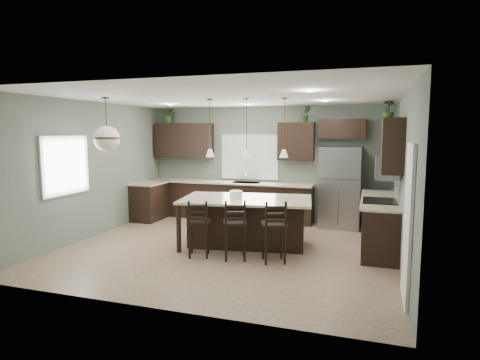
% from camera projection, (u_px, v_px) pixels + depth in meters
% --- Properties ---
extents(ground, '(6.00, 6.00, 0.00)m').
position_uv_depth(ground, '(228.00, 248.00, 7.57)').
color(ground, '#9E8466').
rests_on(ground, ground).
extents(pantry_door, '(0.04, 0.82, 2.04)m').
position_uv_depth(pantry_door, '(408.00, 224.00, 5.08)').
color(pantry_door, white).
rests_on(pantry_door, ground).
extents(window_back, '(1.35, 0.02, 1.00)m').
position_uv_depth(window_back, '(250.00, 157.00, 10.09)').
color(window_back, white).
rests_on(window_back, room_shell).
extents(window_left, '(0.02, 1.10, 1.00)m').
position_uv_depth(window_left, '(65.00, 165.00, 7.55)').
color(window_left, white).
rests_on(window_left, room_shell).
extents(left_return_cabs, '(0.60, 0.90, 0.90)m').
position_uv_depth(left_return_cabs, '(149.00, 202.00, 9.96)').
color(left_return_cabs, black).
rests_on(left_return_cabs, ground).
extents(left_return_countertop, '(0.66, 0.96, 0.04)m').
position_uv_depth(left_return_countertop, '(149.00, 183.00, 9.89)').
color(left_return_countertop, beige).
rests_on(left_return_countertop, left_return_cabs).
extents(back_lower_cabs, '(4.20, 0.60, 0.90)m').
position_uv_depth(back_lower_cabs, '(229.00, 201.00, 10.10)').
color(back_lower_cabs, black).
rests_on(back_lower_cabs, ground).
extents(back_countertop, '(4.20, 0.66, 0.04)m').
position_uv_depth(back_countertop, '(229.00, 182.00, 10.02)').
color(back_countertop, beige).
rests_on(back_countertop, back_lower_cabs).
extents(sink_inset, '(0.70, 0.45, 0.01)m').
position_uv_depth(sink_inset, '(246.00, 183.00, 9.88)').
color(sink_inset, gray).
rests_on(sink_inset, back_countertop).
extents(faucet, '(0.02, 0.02, 0.28)m').
position_uv_depth(faucet, '(246.00, 177.00, 9.83)').
color(faucet, silver).
rests_on(faucet, back_countertop).
extents(back_upper_left, '(1.55, 0.34, 0.90)m').
position_uv_depth(back_upper_left, '(184.00, 141.00, 10.44)').
color(back_upper_left, black).
rests_on(back_upper_left, room_shell).
extents(back_upper_right, '(0.85, 0.34, 0.90)m').
position_uv_depth(back_upper_right, '(296.00, 142.00, 9.53)').
color(back_upper_right, black).
rests_on(back_upper_right, room_shell).
extents(fridge_header, '(1.05, 0.34, 0.45)m').
position_uv_depth(fridge_header, '(342.00, 129.00, 9.17)').
color(fridge_header, black).
rests_on(fridge_header, room_shell).
extents(right_lower_cabs, '(0.60, 2.35, 0.90)m').
position_uv_depth(right_lower_cabs, '(379.00, 224.00, 7.52)').
color(right_lower_cabs, black).
rests_on(right_lower_cabs, ground).
extents(right_countertop, '(0.66, 2.35, 0.04)m').
position_uv_depth(right_countertop, '(379.00, 200.00, 7.47)').
color(right_countertop, beige).
rests_on(right_countertop, right_lower_cabs).
extents(cooktop, '(0.58, 0.75, 0.02)m').
position_uv_depth(cooktop, '(380.00, 201.00, 7.21)').
color(cooktop, black).
rests_on(cooktop, right_countertop).
extents(wall_oven_front, '(0.01, 0.72, 0.60)m').
position_uv_depth(wall_oven_front, '(362.00, 227.00, 7.35)').
color(wall_oven_front, gray).
rests_on(wall_oven_front, right_lower_cabs).
extents(right_upper_cabs, '(0.34, 2.35, 0.90)m').
position_uv_depth(right_upper_cabs, '(390.00, 144.00, 7.30)').
color(right_upper_cabs, black).
rests_on(right_upper_cabs, room_shell).
extents(microwave, '(0.40, 0.75, 0.40)m').
position_uv_depth(microwave, '(387.00, 168.00, 7.10)').
color(microwave, gray).
rests_on(microwave, right_upper_cabs).
extents(refrigerator, '(0.90, 0.74, 1.85)m').
position_uv_depth(refrigerator, '(340.00, 187.00, 9.13)').
color(refrigerator, gray).
rests_on(refrigerator, ground).
extents(kitchen_island, '(2.61, 1.72, 0.92)m').
position_uv_depth(kitchen_island, '(246.00, 222.00, 7.66)').
color(kitchen_island, black).
rests_on(kitchen_island, ground).
extents(serving_dish, '(0.24, 0.24, 0.14)m').
position_uv_depth(serving_dish, '(236.00, 194.00, 7.63)').
color(serving_dish, white).
rests_on(serving_dish, kitchen_island).
extents(bar_stool_left, '(0.47, 0.47, 1.02)m').
position_uv_depth(bar_stool_left, '(199.00, 228.00, 7.00)').
color(bar_stool_left, black).
rests_on(bar_stool_left, ground).
extents(bar_stool_center, '(0.50, 0.50, 1.05)m').
position_uv_depth(bar_stool_center, '(235.00, 229.00, 6.83)').
color(bar_stool_center, black).
rests_on(bar_stool_center, ground).
extents(bar_stool_right, '(0.52, 0.52, 1.06)m').
position_uv_depth(bar_stool_right, '(274.00, 231.00, 6.68)').
color(bar_stool_right, black).
rests_on(bar_stool_right, ground).
extents(pendant_left, '(0.17, 0.17, 1.10)m').
position_uv_depth(pendant_left, '(210.00, 128.00, 7.56)').
color(pendant_left, white).
rests_on(pendant_left, room_shell).
extents(pendant_center, '(0.17, 0.17, 1.10)m').
position_uv_depth(pendant_center, '(246.00, 128.00, 7.45)').
color(pendant_center, white).
rests_on(pendant_center, room_shell).
extents(pendant_right, '(0.17, 0.17, 1.10)m').
position_uv_depth(pendant_right, '(284.00, 128.00, 7.33)').
color(pendant_right, white).
rests_on(pendant_right, room_shell).
extents(chandelier, '(0.51, 0.51, 0.99)m').
position_uv_depth(chandelier, '(106.00, 125.00, 7.22)').
color(chandelier, beige).
rests_on(chandelier, room_shell).
extents(plant_back_left, '(0.50, 0.48, 0.44)m').
position_uv_depth(plant_back_left, '(169.00, 115.00, 10.45)').
color(plant_back_left, '#28481F').
rests_on(plant_back_left, back_upper_left).
extents(plant_back_right, '(0.26, 0.23, 0.38)m').
position_uv_depth(plant_back_right, '(306.00, 114.00, 9.36)').
color(plant_back_right, '#2E5324').
rests_on(plant_back_right, back_upper_right).
extents(plant_right_wall, '(0.31, 0.31, 0.43)m').
position_uv_depth(plant_right_wall, '(388.00, 110.00, 8.04)').
color(plant_right_wall, '#2B481F').
rests_on(plant_right_wall, right_upper_cabs).
extents(room_shell, '(6.00, 6.00, 6.00)m').
position_uv_depth(room_shell, '(228.00, 158.00, 7.37)').
color(room_shell, slate).
rests_on(room_shell, ground).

